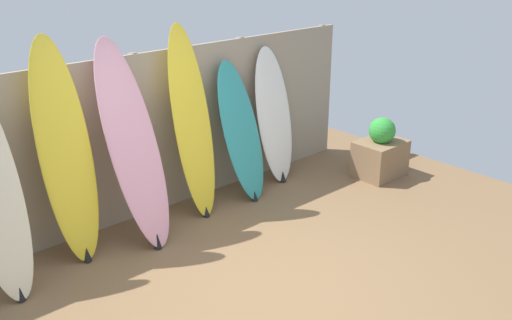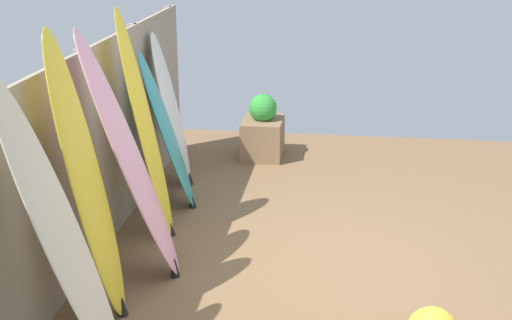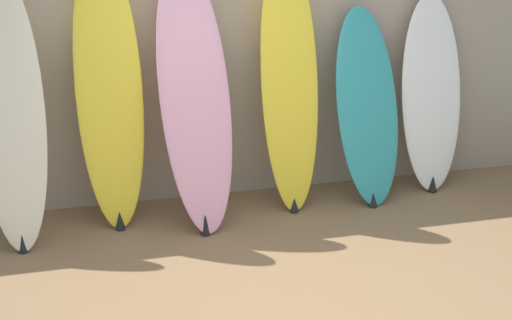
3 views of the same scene
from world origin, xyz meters
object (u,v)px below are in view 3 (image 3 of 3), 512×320
object	(u,v)px
surfboard_yellow_1	(109,93)
surfboard_pink_2	(195,97)
surfboard_cream_0	(10,112)
surfboard_yellow_3	(290,85)
surfboard_teal_4	(367,108)
surfboard_white_5	(431,96)

from	to	relation	value
surfboard_yellow_1	surfboard_pink_2	distance (m)	0.65
surfboard_yellow_1	surfboard_cream_0	bearing A→B (deg)	-172.52
surfboard_yellow_3	surfboard_teal_4	size ratio (longest dim) A/B	1.30
surfboard_pink_2	surfboard_teal_4	size ratio (longest dim) A/B	1.27
surfboard_cream_0	surfboard_yellow_1	distance (m)	0.73
surfboard_pink_2	surfboard_yellow_3	xyz separation A→B (m)	(0.78, 0.10, 0.02)
surfboard_teal_4	surfboard_white_5	size ratio (longest dim) A/B	0.96
surfboard_cream_0	surfboard_yellow_1	xyz separation A→B (m)	(0.72, 0.09, 0.07)
surfboard_yellow_3	surfboard_white_5	bearing A→B (deg)	4.07
surfboard_pink_2	surfboard_cream_0	bearing A→B (deg)	179.16
surfboard_yellow_1	surfboard_white_5	bearing A→B (deg)	1.56
surfboard_pink_2	surfboard_white_5	size ratio (longest dim) A/B	1.21
surfboard_yellow_1	surfboard_teal_4	bearing A→B (deg)	-1.04
surfboard_yellow_3	surfboard_yellow_1	bearing A→B (deg)	179.25
surfboard_yellow_3	surfboard_pink_2	bearing A→B (deg)	-173.04
surfboard_teal_4	surfboard_yellow_1	bearing A→B (deg)	178.96
surfboard_yellow_1	surfboard_teal_4	xyz separation A→B (m)	(2.09, -0.04, -0.26)
surfboard_cream_0	surfboard_yellow_3	bearing A→B (deg)	2.03
surfboard_yellow_1	surfboard_pink_2	size ratio (longest dim) A/B	1.04
surfboard_pink_2	surfboard_teal_4	distance (m)	1.47
surfboard_cream_0	surfboard_teal_4	xyz separation A→B (m)	(2.81, 0.06, -0.19)
surfboard_cream_0	surfboard_yellow_3	size ratio (longest dim) A/B	0.95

